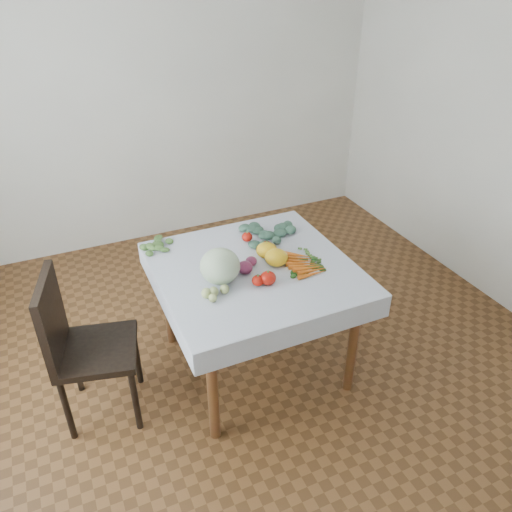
{
  "coord_description": "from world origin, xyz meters",
  "views": [
    {
      "loc": [
        -1.0,
        -2.25,
        2.34
      ],
      "look_at": [
        0.02,
        0.01,
        0.82
      ],
      "focal_mm": 35.0,
      "sensor_mm": 36.0,
      "label": 1
    }
  ],
  "objects_px": {
    "table": "(255,281)",
    "cabbage": "(220,266)",
    "chair": "(78,341)",
    "carrot_bunch": "(304,263)",
    "heirloom_back": "(267,250)"
  },
  "relations": [
    {
      "from": "table",
      "to": "chair",
      "type": "bearing_deg",
      "value": 178.43
    },
    {
      "from": "heirloom_back",
      "to": "cabbage",
      "type": "bearing_deg",
      "value": -158.93
    },
    {
      "from": "cabbage",
      "to": "chair",
      "type": "bearing_deg",
      "value": 173.9
    },
    {
      "from": "table",
      "to": "heirloom_back",
      "type": "relative_size",
      "value": 7.8
    },
    {
      "from": "table",
      "to": "cabbage",
      "type": "relative_size",
      "value": 4.47
    },
    {
      "from": "chair",
      "to": "carrot_bunch",
      "type": "height_order",
      "value": "chair"
    },
    {
      "from": "heirloom_back",
      "to": "carrot_bunch",
      "type": "xyz_separation_m",
      "value": [
        0.16,
        -0.18,
        -0.03
      ]
    },
    {
      "from": "heirloom_back",
      "to": "chair",
      "type": "bearing_deg",
      "value": -177.58
    },
    {
      "from": "table",
      "to": "cabbage",
      "type": "xyz_separation_m",
      "value": [
        -0.23,
        -0.06,
        0.2
      ]
    },
    {
      "from": "chair",
      "to": "carrot_bunch",
      "type": "bearing_deg",
      "value": -5.67
    },
    {
      "from": "heirloom_back",
      "to": "carrot_bunch",
      "type": "distance_m",
      "value": 0.24
    },
    {
      "from": "chair",
      "to": "heirloom_back",
      "type": "bearing_deg",
      "value": 2.42
    },
    {
      "from": "chair",
      "to": "heirloom_back",
      "type": "height_order",
      "value": "chair"
    },
    {
      "from": "table",
      "to": "carrot_bunch",
      "type": "relative_size",
      "value": 3.01
    },
    {
      "from": "table",
      "to": "chair",
      "type": "relative_size",
      "value": 1.07
    }
  ]
}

